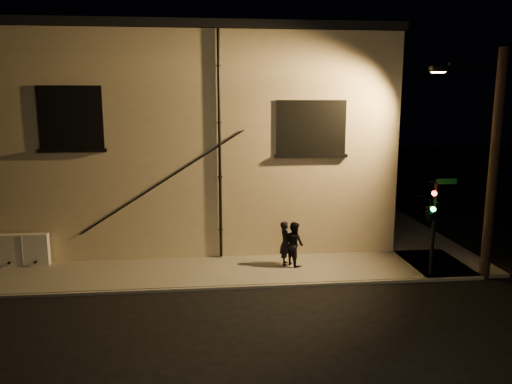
{
  "coord_description": "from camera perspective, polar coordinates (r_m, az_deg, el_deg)",
  "views": [
    {
      "loc": [
        -2.4,
        -15.27,
        6.09
      ],
      "look_at": [
        -0.59,
        1.8,
        2.83
      ],
      "focal_mm": 35.0,
      "sensor_mm": 36.0,
      "label": 1
    }
  ],
  "objects": [
    {
      "name": "utility_cabinet",
      "position": [
        19.86,
        -25.05,
        -6.02
      ],
      "size": [
        1.78,
        0.3,
        1.17
      ],
      "primitive_type": "cube",
      "color": "white",
      "rests_on": "sidewalk"
    },
    {
      "name": "building",
      "position": [
        24.33,
        -7.51,
        6.69
      ],
      "size": [
        16.2,
        12.23,
        8.8
      ],
      "color": "beige",
      "rests_on": "ground"
    },
    {
      "name": "ground",
      "position": [
        16.61,
        2.71,
        -10.76
      ],
      "size": [
        90.0,
        90.0,
        0.0
      ],
      "primitive_type": "plane",
      "color": "black"
    },
    {
      "name": "sidewalk",
      "position": [
        20.88,
        4.21,
        -6.06
      ],
      "size": [
        21.0,
        16.0,
        0.12
      ],
      "color": "slate",
      "rests_on": "ground"
    },
    {
      "name": "traffic_signal",
      "position": [
        17.57,
        19.31,
        -2.15
      ],
      "size": [
        1.25,
        1.95,
        3.32
      ],
      "color": "black",
      "rests_on": "sidewalk"
    },
    {
      "name": "pedestrian_b",
      "position": [
        18.06,
        4.39,
        -5.9
      ],
      "size": [
        0.89,
        0.97,
        1.61
      ],
      "primitive_type": "imported",
      "rotation": [
        0.0,
        0.0,
        2.03
      ],
      "color": "black",
      "rests_on": "sidewalk"
    },
    {
      "name": "streetlamp_pole",
      "position": [
        18.22,
        25.27,
        3.25
      ],
      "size": [
        2.05,
        1.4,
        7.67
      ],
      "color": "black",
      "rests_on": "ground"
    },
    {
      "name": "pedestrian_a",
      "position": [
        18.12,
        3.35,
        -5.85
      ],
      "size": [
        0.45,
        0.62,
        1.6
      ],
      "primitive_type": "imported",
      "rotation": [
        0.0,
        0.0,
        1.45
      ],
      "color": "black",
      "rests_on": "sidewalk"
    }
  ]
}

